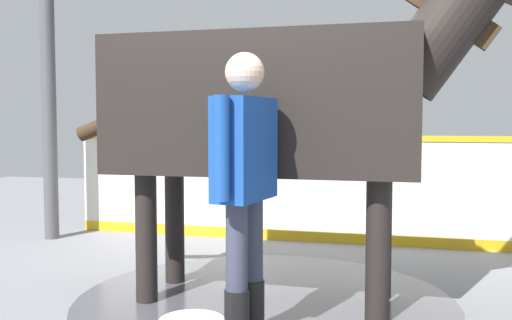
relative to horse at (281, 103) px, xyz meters
name	(u,v)px	position (x,y,z in m)	size (l,w,h in m)	color
ground_plane	(238,293)	(0.13, 0.37, -1.48)	(16.00, 16.00, 0.02)	gray
wet_patch	(265,299)	(0.00, 0.12, -1.47)	(2.86, 2.86, 0.00)	#4C4C54
barrier_wall	(311,192)	(2.18, 0.07, -0.92)	(0.22, 5.64, 1.19)	silver
roof_post_far	(49,107)	(1.66, 3.00, 0.04)	(0.16, 0.16, 3.03)	#4C4C51
horse	(281,103)	(0.00, 0.00, 0.00)	(1.04, 3.60, 2.60)	black
handler	(245,175)	(-0.84, 0.06, -0.45)	(0.69, 0.31, 1.75)	black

